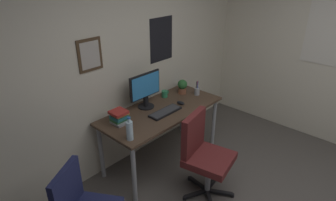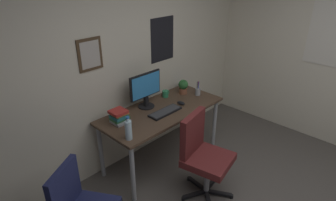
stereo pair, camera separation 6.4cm
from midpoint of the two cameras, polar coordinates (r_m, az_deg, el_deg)
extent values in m
cube|color=beige|center=(3.41, -8.04, 7.99)|extent=(4.40, 0.08, 2.60)
cube|color=#4C3823|center=(3.06, -14.86, 8.94)|extent=(0.28, 0.02, 0.34)
cube|color=beige|center=(3.05, -14.75, 8.90)|extent=(0.22, 0.00, 0.28)
cube|color=black|center=(3.71, -0.63, 12.16)|extent=(0.40, 0.01, 0.56)
cube|color=#4C3828|center=(3.44, -0.67, -1.98)|extent=(1.57, 0.70, 0.03)
cylinder|color=#9EA0A5|center=(3.06, -6.49, -14.45)|extent=(0.05, 0.05, 0.71)
cylinder|color=#9EA0A5|center=(3.96, 9.78, -4.52)|extent=(0.05, 0.05, 0.71)
cylinder|color=#9EA0A5|center=(3.44, -12.80, -9.90)|extent=(0.05, 0.05, 0.71)
cylinder|color=#9EA0A5|center=(4.26, 3.43, -1.88)|extent=(0.05, 0.05, 0.71)
cube|color=#591E1E|center=(3.09, 8.73, -11.74)|extent=(0.54, 0.54, 0.08)
cube|color=#591E1E|center=(3.00, 5.57, -6.55)|extent=(0.43, 0.15, 0.45)
cylinder|color=#9EA0A5|center=(3.24, 8.43, -15.26)|extent=(0.07, 0.07, 0.42)
cube|color=black|center=(3.46, 9.25, -16.13)|extent=(0.28, 0.09, 0.03)
cylinder|color=black|center=(3.57, 10.18, -15.00)|extent=(0.05, 0.05, 0.04)
cube|color=black|center=(3.43, 6.45, -16.35)|extent=(0.07, 0.28, 0.03)
cylinder|color=black|center=(3.51, 4.75, -15.40)|extent=(0.05, 0.05, 0.04)
cube|color=black|center=(3.31, 6.00, -18.21)|extent=(0.27, 0.15, 0.03)
cylinder|color=black|center=(3.27, 3.68, -19.09)|extent=(0.05, 0.05, 0.04)
cube|color=black|center=(3.26, 8.73, -19.18)|extent=(0.22, 0.23, 0.03)
cube|color=black|center=(3.36, 10.72, -17.81)|extent=(0.17, 0.26, 0.03)
cylinder|color=black|center=(3.37, 13.19, -18.25)|extent=(0.05, 0.05, 0.04)
cube|color=#1E234C|center=(2.55, -19.43, -16.36)|extent=(0.37, 0.25, 0.40)
cylinder|color=black|center=(3.50, -3.86, -1.13)|extent=(0.20, 0.20, 0.01)
cube|color=black|center=(3.47, -3.89, -0.14)|extent=(0.05, 0.04, 0.12)
cube|color=black|center=(3.39, -4.06, 3.09)|extent=(0.46, 0.02, 0.30)
cube|color=#338CD8|center=(3.38, -3.83, 3.00)|extent=(0.43, 0.00, 0.27)
cube|color=black|center=(3.35, -0.01, -2.31)|extent=(0.43, 0.15, 0.02)
cube|color=#38383A|center=(3.34, -0.01, -2.11)|extent=(0.41, 0.13, 0.00)
ellipsoid|color=black|center=(3.55, 3.17, -0.50)|extent=(0.06, 0.11, 0.04)
cylinder|color=silver|center=(2.84, -7.31, -5.98)|extent=(0.07, 0.07, 0.20)
cylinder|color=silver|center=(2.78, -7.45, -3.87)|extent=(0.03, 0.03, 0.04)
cylinder|color=#2659B2|center=(2.77, -7.48, -3.42)|extent=(0.03, 0.03, 0.01)
cylinder|color=#2659B2|center=(4.03, 3.51, 3.18)|extent=(0.09, 0.09, 0.09)
torus|color=#2659B2|center=(4.06, 4.01, 3.45)|extent=(0.05, 0.01, 0.05)
cylinder|color=#2D8C59|center=(3.74, -0.06, 1.36)|extent=(0.08, 0.08, 0.09)
torus|color=#2D8C59|center=(3.77, 0.49, 1.65)|extent=(0.05, 0.01, 0.05)
cylinder|color=brown|center=(3.85, 3.53, 1.96)|extent=(0.11, 0.11, 0.07)
sphere|color=#2D6B33|center=(3.82, 3.57, 3.23)|extent=(0.13, 0.13, 0.13)
ellipsoid|color=#287A38|center=(3.81, 2.98, 3.42)|extent=(0.07, 0.08, 0.02)
ellipsoid|color=#287A38|center=(3.85, 3.58, 3.55)|extent=(0.07, 0.08, 0.02)
ellipsoid|color=#287A38|center=(3.78, 3.66, 3.04)|extent=(0.08, 0.07, 0.02)
cylinder|color=#9EA0A5|center=(3.82, 6.49, 1.76)|extent=(0.07, 0.07, 0.09)
cylinder|color=#263FBF|center=(3.79, 6.65, 2.84)|extent=(0.01, 0.01, 0.13)
cylinder|color=red|center=(3.80, 6.55, 2.92)|extent=(0.01, 0.01, 0.13)
cylinder|color=black|center=(3.78, 6.36, 2.82)|extent=(0.01, 0.01, 0.13)
cylinder|color=#9EA0A5|center=(3.79, 6.64, 2.94)|extent=(0.01, 0.03, 0.14)
cylinder|color=#9EA0A5|center=(3.78, 6.49, 2.88)|extent=(0.01, 0.02, 0.14)
cube|color=gray|center=(3.19, -8.98, -4.13)|extent=(0.18, 0.17, 0.03)
cube|color=#33723F|center=(3.20, -9.11, -3.52)|extent=(0.19, 0.14, 0.03)
cube|color=#26727A|center=(3.17, -9.30, -3.14)|extent=(0.15, 0.16, 0.03)
cube|color=gold|center=(3.15, -8.99, -2.62)|extent=(0.16, 0.11, 0.03)
cube|color=#B22D28|center=(3.13, -9.41, -2.25)|extent=(0.17, 0.17, 0.03)
camera|label=1|loc=(0.03, -89.45, 0.26)|focal=30.33mm
camera|label=2|loc=(0.03, 90.55, -0.26)|focal=30.33mm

